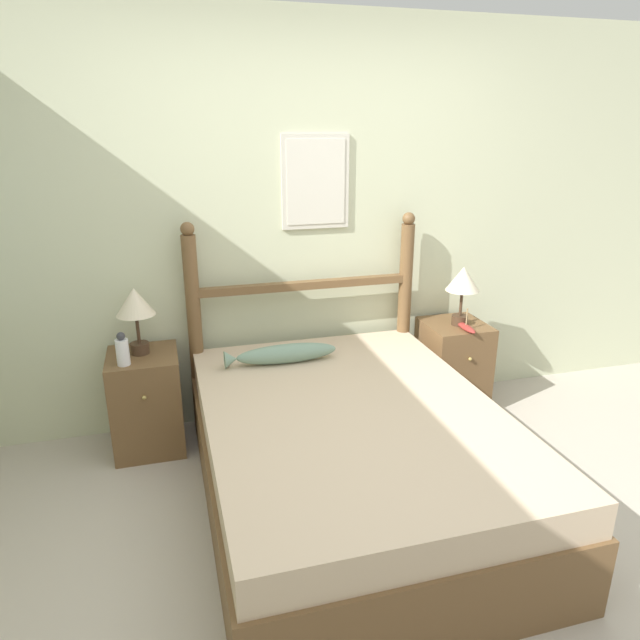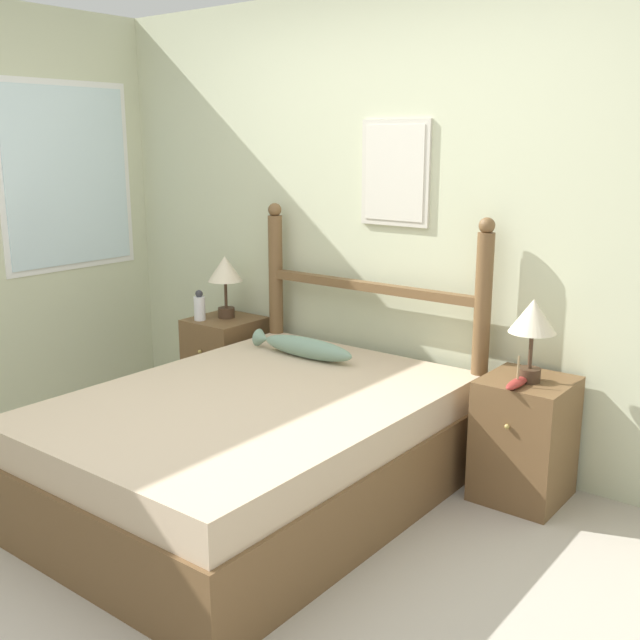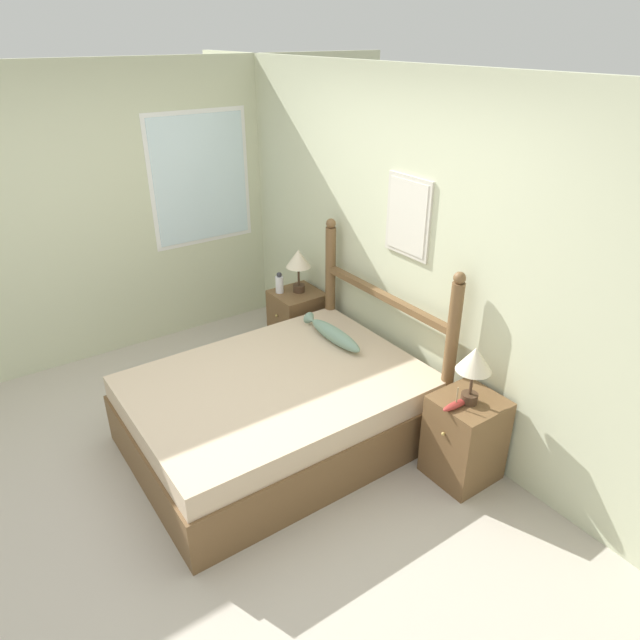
% 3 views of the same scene
% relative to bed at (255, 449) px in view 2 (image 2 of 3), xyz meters
% --- Properties ---
extents(ground_plane, '(16.00, 16.00, 0.00)m').
position_rel_bed_xyz_m(ground_plane, '(0.05, -0.62, -0.27)').
color(ground_plane, '#B7AD9E').
extents(wall_back, '(6.40, 0.08, 2.55)m').
position_rel_bed_xyz_m(wall_back, '(0.05, 1.11, 1.01)').
color(wall_back, beige).
rests_on(wall_back, ground_plane).
extents(bed, '(1.49, 2.04, 0.54)m').
position_rel_bed_xyz_m(bed, '(0.00, 0.00, 0.00)').
color(bed, brown).
rests_on(bed, ground_plane).
extents(headboard, '(1.49, 0.09, 1.36)m').
position_rel_bed_xyz_m(headboard, '(0.00, 0.98, 0.45)').
color(headboard, brown).
rests_on(headboard, ground_plane).
extents(nightstand_left, '(0.41, 0.45, 0.61)m').
position_rel_bed_xyz_m(nightstand_left, '(-1.03, 0.84, 0.04)').
color(nightstand_left, brown).
rests_on(nightstand_left, ground_plane).
extents(nightstand_right, '(0.41, 0.45, 0.61)m').
position_rel_bed_xyz_m(nightstand_right, '(1.03, 0.84, 0.04)').
color(nightstand_right, brown).
rests_on(nightstand_right, ground_plane).
extents(table_lamp_left, '(0.22, 0.22, 0.40)m').
position_rel_bed_xyz_m(table_lamp_left, '(-1.03, 0.86, 0.64)').
color(table_lamp_left, '#422D1E').
rests_on(table_lamp_left, nightstand_left).
extents(table_lamp_right, '(0.22, 0.22, 0.40)m').
position_rel_bed_xyz_m(table_lamp_right, '(1.04, 0.81, 0.64)').
color(table_lamp_right, '#422D1E').
rests_on(table_lamp_right, nightstand_right).
extents(bottle, '(0.07, 0.07, 0.20)m').
position_rel_bed_xyz_m(bottle, '(-1.12, 0.71, 0.43)').
color(bottle, white).
rests_on(bottle, nightstand_left).
extents(model_boat, '(0.06, 0.22, 0.15)m').
position_rel_bed_xyz_m(model_boat, '(1.03, 0.70, 0.36)').
color(model_boat, maroon).
rests_on(model_boat, nightstand_right).
extents(fish_pillow, '(0.68, 0.12, 0.11)m').
position_rel_bed_xyz_m(fish_pillow, '(-0.22, 0.65, 0.33)').
color(fish_pillow, gray).
rests_on(fish_pillow, bed).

